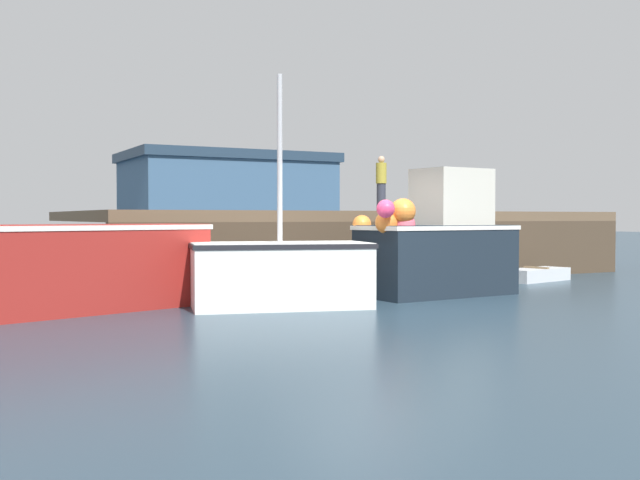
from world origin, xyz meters
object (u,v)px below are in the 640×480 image
object	(u,v)px
dockworker	(381,184)
mooring_buoy_foreground	(104,294)
rowboat	(536,275)
fishing_boat_mid	(437,245)
fishing_boat_near_right	(280,272)
fishing_boat_near_left	(81,266)

from	to	relation	value
dockworker	mooring_buoy_foreground	bearing A→B (deg)	-142.19
rowboat	mooring_buoy_foreground	xyz separation A→B (m)	(-10.41, -1.13, 0.14)
dockworker	mooring_buoy_foreground	xyz separation A→B (m)	(-10.42, -8.09, -2.30)
fishing_boat_mid	mooring_buoy_foreground	size ratio (longest dim) A/B	5.25
fishing_boat_near_right	fishing_boat_mid	distance (m)	3.58
rowboat	fishing_boat_near_right	bearing A→B (deg)	-165.96
rowboat	mooring_buoy_foreground	distance (m)	10.47
dockworker	fishing_boat_near_left	bearing A→B (deg)	-143.73
fishing_boat_mid	rowboat	bearing A→B (deg)	21.15
dockworker	mooring_buoy_foreground	world-z (taller)	dockworker
fishing_boat_near_left	fishing_boat_near_right	world-z (taller)	fishing_boat_near_right
fishing_boat_near_left	mooring_buoy_foreground	xyz separation A→B (m)	(0.32, -0.21, -0.45)
fishing_boat_near_right	fishing_boat_mid	xyz separation A→B (m)	(3.54, 0.33, 0.39)
rowboat	dockworker	distance (m)	7.37
rowboat	dockworker	size ratio (longest dim) A/B	1.08
rowboat	mooring_buoy_foreground	bearing A→B (deg)	-173.78
dockworker	mooring_buoy_foreground	size ratio (longest dim) A/B	2.82
fishing_boat_near_right	rowboat	distance (m)	7.88
mooring_buoy_foreground	fishing_boat_near_right	bearing A→B (deg)	-15.54
fishing_boat_mid	fishing_boat_near_left	bearing A→B (deg)	174.36
fishing_boat_mid	mooring_buoy_foreground	distance (m)	6.38
fishing_boat_near_right	rowboat	world-z (taller)	fishing_boat_near_right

